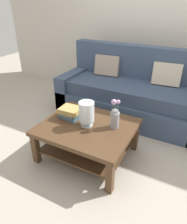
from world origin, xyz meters
TOP-DOWN VIEW (x-y plane):
  - ground_plane at (0.00, 0.00)m, footprint 10.00×10.00m
  - back_wall at (0.00, 1.65)m, footprint 6.40×0.12m
  - couch at (0.02, 0.78)m, footprint 2.26×0.90m
  - coffee_table at (-0.10, -0.44)m, footprint 1.04×0.88m
  - book_stack_main at (-0.37, -0.38)m, footprint 0.27×0.22m
  - glass_hurricane_vase at (-0.10, -0.44)m, footprint 0.17×0.17m
  - flower_pitcher at (0.19, -0.33)m, footprint 0.10×0.10m

SIDE VIEW (x-z plane):
  - ground_plane at x=0.00m, z-range 0.00..0.00m
  - coffee_table at x=-0.10m, z-range 0.10..0.52m
  - couch at x=0.02m, z-range -0.17..0.89m
  - book_stack_main at x=-0.37m, z-range 0.43..0.56m
  - flower_pitcher at x=0.19m, z-range 0.38..0.73m
  - glass_hurricane_vase at x=-0.10m, z-range 0.45..0.74m
  - back_wall at x=0.00m, z-range 0.00..2.70m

